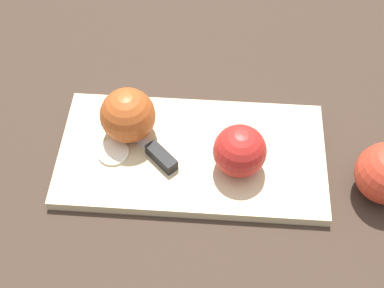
{
  "coord_description": "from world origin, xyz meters",
  "views": [
    {
      "loc": [
        0.07,
        0.48,
        0.69
      ],
      "look_at": [
        0.0,
        0.0,
        0.04
      ],
      "focal_mm": 50.0,
      "sensor_mm": 36.0,
      "label": 1
    }
  ],
  "objects": [
    {
      "name": "knife",
      "position": [
        0.05,
        0.0,
        0.03
      ],
      "size": [
        0.09,
        0.12,
        0.02
      ],
      "rotation": [
        0.0,
        0.0,
        -0.98
      ],
      "color": "silver",
      "rests_on": "cutting_board"
    },
    {
      "name": "cutting_board",
      "position": [
        0.0,
        0.0,
        0.01
      ],
      "size": [
        0.45,
        0.3,
        0.02
      ],
      "color": "#D1B789",
      "rests_on": "ground_plane"
    },
    {
      "name": "apple_half_left",
      "position": [
        -0.07,
        0.04,
        0.06
      ],
      "size": [
        0.08,
        0.08,
        0.08
      ],
      "rotation": [
        0.0,
        0.0,
        2.13
      ],
      "color": "red",
      "rests_on": "cutting_board"
    },
    {
      "name": "apple_half_right",
      "position": [
        0.09,
        -0.05,
        0.06
      ],
      "size": [
        0.09,
        0.09,
        0.09
      ],
      "rotation": [
        0.0,
        0.0,
        2.04
      ],
      "color": "#AD4C1E",
      "rests_on": "cutting_board"
    },
    {
      "name": "ground_plane",
      "position": [
        0.0,
        0.0,
        0.0
      ],
      "size": [
        4.0,
        4.0,
        0.0
      ],
      "primitive_type": "plane",
      "color": "#38281E"
    },
    {
      "name": "apple_slice",
      "position": [
        0.12,
        -0.01,
        0.02
      ],
      "size": [
        0.05,
        0.05,
        0.0
      ],
      "color": "#EFE5C6",
      "rests_on": "cutting_board"
    }
  ]
}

